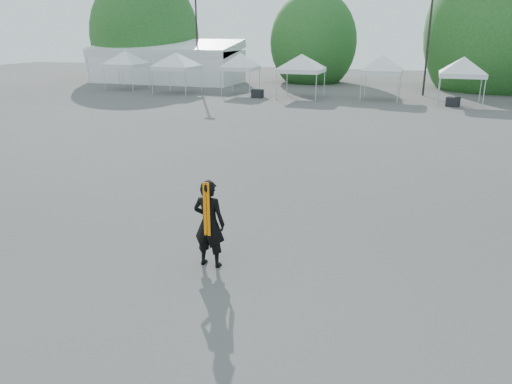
% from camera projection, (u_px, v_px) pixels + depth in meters
% --- Properties ---
extents(ground, '(120.00, 120.00, 0.00)m').
position_uv_depth(ground, '(273.00, 238.00, 12.69)').
color(ground, '#474442').
rests_on(ground, ground).
extents(marquee, '(15.00, 6.25, 4.23)m').
position_uv_depth(marquee, '(166.00, 63.00, 50.35)').
color(marquee, white).
rests_on(marquee, ground).
extents(light_pole_west, '(0.60, 0.25, 10.30)m').
position_uv_depth(light_pole_west, '(196.00, 23.00, 47.05)').
color(light_pole_west, black).
rests_on(light_pole_west, ground).
extents(light_pole_east, '(0.60, 0.25, 9.80)m').
position_uv_depth(light_pole_east, '(430.00, 24.00, 38.90)').
color(light_pole_east, black).
rests_on(light_pole_east, ground).
extents(tree_far_w, '(4.80, 4.80, 7.30)m').
position_uv_depth(tree_far_w, '(145.00, 36.00, 53.49)').
color(tree_far_w, '#382314').
rests_on(tree_far_w, ground).
extents(tree_mid_w, '(4.16, 4.16, 6.33)m').
position_uv_depth(tree_mid_w, '(313.00, 42.00, 49.96)').
color(tree_mid_w, '#382314').
rests_on(tree_mid_w, ground).
extents(tree_mid_e, '(5.12, 5.12, 7.79)m').
position_uv_depth(tree_mid_e, '(502.00, 33.00, 43.57)').
color(tree_mid_e, '#382314').
rests_on(tree_mid_e, ground).
extents(tent_a, '(4.30, 4.30, 3.88)m').
position_uv_depth(tent_a, '(125.00, 54.00, 44.26)').
color(tent_a, silver).
rests_on(tent_a, ground).
extents(tent_b, '(4.59, 4.59, 3.88)m').
position_uv_depth(tent_b, '(176.00, 56.00, 41.26)').
color(tent_b, silver).
rests_on(tent_b, ground).
extents(tent_c, '(3.76, 3.76, 3.88)m').
position_uv_depth(tent_c, '(240.00, 56.00, 40.68)').
color(tent_c, silver).
rests_on(tent_c, ground).
extents(tent_d, '(4.67, 4.67, 3.88)m').
position_uv_depth(tent_d, '(302.00, 58.00, 38.46)').
color(tent_d, silver).
rests_on(tent_d, ground).
extents(tent_e, '(4.07, 4.07, 3.88)m').
position_uv_depth(tent_e, '(383.00, 59.00, 37.13)').
color(tent_e, silver).
rests_on(tent_e, ground).
extents(tent_f, '(4.32, 4.32, 3.88)m').
position_uv_depth(tent_f, '(464.00, 61.00, 34.58)').
color(tent_f, silver).
rests_on(tent_f, ground).
extents(man, '(0.75, 0.51, 2.00)m').
position_uv_depth(man, '(209.00, 223.00, 10.93)').
color(man, black).
rests_on(man, ground).
extents(crate_west, '(0.87, 0.70, 0.65)m').
position_uv_depth(crate_west, '(257.00, 94.00, 39.13)').
color(crate_west, black).
rests_on(crate_west, ground).
extents(crate_mid, '(0.99, 0.87, 0.65)m').
position_uv_depth(crate_mid, '(453.00, 102.00, 34.60)').
color(crate_mid, black).
rests_on(crate_mid, ground).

